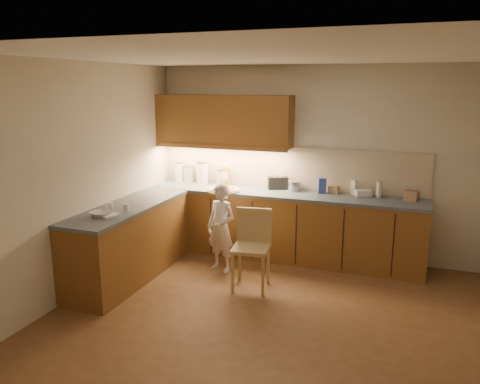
{
  "coord_description": "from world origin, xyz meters",
  "views": [
    {
      "loc": [
        1.19,
        -4.27,
        2.34
      ],
      "look_at": [
        -0.8,
        1.2,
        1.0
      ],
      "focal_mm": 35.0,
      "sensor_mm": 36.0,
      "label": 1
    }
  ],
  "objects_px": {
    "pizza_on_board": "(224,190)",
    "toaster": "(278,183)",
    "wooden_chair": "(252,242)",
    "oil_jug": "(226,175)",
    "child": "(221,228)"
  },
  "relations": [
    {
      "from": "pizza_on_board",
      "to": "toaster",
      "type": "relative_size",
      "value": 1.5
    },
    {
      "from": "wooden_chair",
      "to": "oil_jug",
      "type": "xyz_separation_m",
      "value": [
        -0.8,
        1.18,
        0.54
      ]
    },
    {
      "from": "wooden_chair",
      "to": "toaster",
      "type": "height_order",
      "value": "toaster"
    },
    {
      "from": "pizza_on_board",
      "to": "wooden_chair",
      "type": "distance_m",
      "value": 1.15
    },
    {
      "from": "oil_jug",
      "to": "toaster",
      "type": "height_order",
      "value": "oil_jug"
    },
    {
      "from": "pizza_on_board",
      "to": "oil_jug",
      "type": "height_order",
      "value": "oil_jug"
    },
    {
      "from": "pizza_on_board",
      "to": "wooden_chair",
      "type": "xyz_separation_m",
      "value": [
        0.69,
        -0.83,
        -0.4
      ]
    },
    {
      "from": "child",
      "to": "oil_jug",
      "type": "relative_size",
      "value": 3.35
    },
    {
      "from": "wooden_chair",
      "to": "oil_jug",
      "type": "height_order",
      "value": "oil_jug"
    },
    {
      "from": "oil_jug",
      "to": "child",
      "type": "bearing_deg",
      "value": -72.14
    },
    {
      "from": "child",
      "to": "toaster",
      "type": "bearing_deg",
      "value": 79.77
    },
    {
      "from": "pizza_on_board",
      "to": "wooden_chair",
      "type": "relative_size",
      "value": 0.5
    },
    {
      "from": "pizza_on_board",
      "to": "toaster",
      "type": "xyz_separation_m",
      "value": [
        0.65,
        0.4,
        0.07
      ]
    },
    {
      "from": "pizza_on_board",
      "to": "wooden_chair",
      "type": "height_order",
      "value": "pizza_on_board"
    },
    {
      "from": "child",
      "to": "toaster",
      "type": "distance_m",
      "value": 1.12
    }
  ]
}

